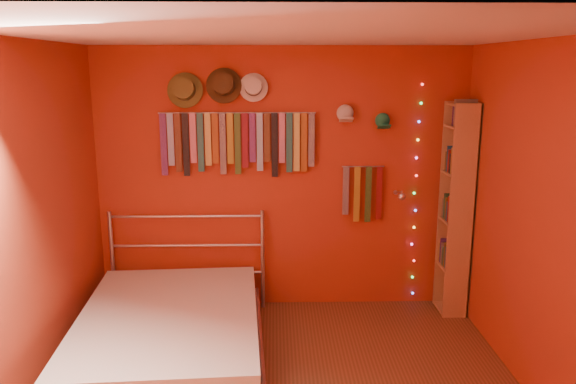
{
  "coord_description": "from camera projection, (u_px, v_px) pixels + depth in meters",
  "views": [
    {
      "loc": [
        -0.07,
        -3.49,
        2.32
      ],
      "look_at": [
        0.04,
        0.9,
        1.33
      ],
      "focal_mm": 35.0,
      "sensor_mm": 36.0,
      "label": 1
    }
  ],
  "objects": [
    {
      "name": "back_wall",
      "position": [
        282.0,
        180.0,
        5.35
      ],
      "size": [
        3.5,
        0.02,
        2.5
      ],
      "primitive_type": "cube",
      "color": "maroon",
      "rests_on": "ground"
    },
    {
      "name": "right_wall",
      "position": [
        552.0,
        232.0,
        3.68
      ],
      "size": [
        0.02,
        3.5,
        2.5
      ],
      "primitive_type": "cube",
      "color": "maroon",
      "rests_on": "ground"
    },
    {
      "name": "left_wall",
      "position": [
        14.0,
        236.0,
        3.6
      ],
      "size": [
        0.02,
        3.5,
        2.5
      ],
      "primitive_type": "cube",
      "color": "maroon",
      "rests_on": "ground"
    },
    {
      "name": "ceiling",
      "position": [
        286.0,
        34.0,
        3.37
      ],
      "size": [
        3.5,
        3.5,
        0.02
      ],
      "primitive_type": "cube",
      "color": "white",
      "rests_on": "back_wall"
    },
    {
      "name": "tie_rack",
      "position": [
        237.0,
        140.0,
        5.19
      ],
      "size": [
        1.45,
        0.03,
        0.61
      ],
      "color": "#B8B8BD",
      "rests_on": "back_wall"
    },
    {
      "name": "small_tie_rack",
      "position": [
        363.0,
        191.0,
        5.33
      ],
      "size": [
        0.4,
        0.03,
        0.54
      ],
      "color": "#B8B8BD",
      "rests_on": "back_wall"
    },
    {
      "name": "fedora_olive",
      "position": [
        184.0,
        89.0,
        5.04
      ],
      "size": [
        0.32,
        0.18,
        0.32
      ],
      "rotation": [
        1.36,
        0.0,
        0.0
      ],
      "color": "brown",
      "rests_on": "back_wall"
    },
    {
      "name": "fedora_brown",
      "position": [
        223.0,
        85.0,
        5.04
      ],
      "size": [
        0.32,
        0.18,
        0.32
      ],
      "rotation": [
        1.36,
        0.0,
        0.0
      ],
      "color": "#3F2D16",
      "rests_on": "back_wall"
    },
    {
      "name": "fedora_white",
      "position": [
        253.0,
        87.0,
        5.06
      ],
      "size": [
        0.26,
        0.14,
        0.26
      ],
      "rotation": [
        1.36,
        0.0,
        0.0
      ],
      "color": "silver",
      "rests_on": "back_wall"
    },
    {
      "name": "cap_white",
      "position": [
        345.0,
        113.0,
        5.17
      ],
      "size": [
        0.17,
        0.21,
        0.17
      ],
      "color": "silver",
      "rests_on": "back_wall"
    },
    {
      "name": "cap_green",
      "position": [
        382.0,
        121.0,
        5.19
      ],
      "size": [
        0.16,
        0.2,
        0.16
      ],
      "color": "#1C8057",
      "rests_on": "back_wall"
    },
    {
      "name": "fairy_lights",
      "position": [
        416.0,
        193.0,
        5.37
      ],
      "size": [
        0.06,
        0.02,
        2.07
      ],
      "color": "#FF3333",
      "rests_on": "back_wall"
    },
    {
      "name": "reading_lamp",
      "position": [
        401.0,
        196.0,
        5.16
      ],
      "size": [
        0.07,
        0.31,
        0.09
      ],
      "color": "#B8B8BD",
      "rests_on": "back_wall"
    },
    {
      "name": "bookshelf",
      "position": [
        460.0,
        209.0,
        5.22
      ],
      "size": [
        0.25,
        0.34,
        2.0
      ],
      "color": "#AE754E",
      "rests_on": "ground"
    },
    {
      "name": "bed",
      "position": [
        170.0,
        335.0,
        4.46
      ],
      "size": [
        1.59,
        2.06,
        0.98
      ],
      "rotation": [
        0.0,
        0.0,
        0.06
      ],
      "color": "#B8B8BD",
      "rests_on": "ground"
    }
  ]
}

